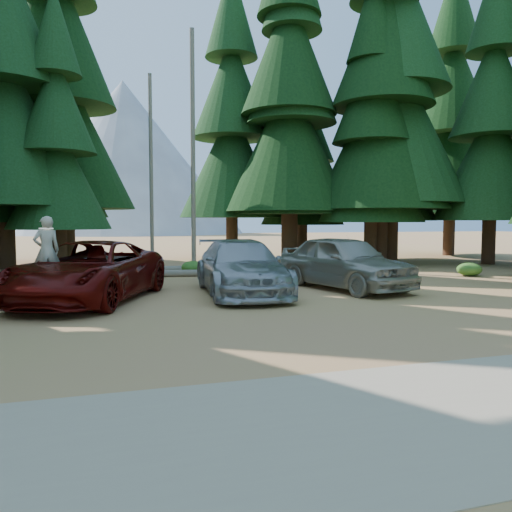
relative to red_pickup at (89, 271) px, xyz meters
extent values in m
plane|color=tan|center=(4.07, -3.21, -0.84)|extent=(160.00, 160.00, 0.00)
cube|color=tan|center=(4.07, -9.71, -0.84)|extent=(26.00, 3.50, 0.01)
cylinder|color=#74695D|center=(4.87, 11.29, 5.16)|extent=(0.24, 0.24, 12.00)
cylinder|color=#74695D|center=(2.87, 12.79, 4.16)|extent=(0.20, 0.20, 10.00)
cone|color=gray|center=(4.07, 81.79, 13.16)|extent=(44.00, 44.00, 28.00)
cone|color=gray|center=(-3.93, 91.79, 9.16)|extent=(36.00, 36.00, 20.00)
imported|color=#570A07|center=(0.00, 0.00, 0.00)|extent=(4.92, 6.66, 1.68)
imported|color=#A6A8AE|center=(4.42, 0.16, -0.02)|extent=(2.70, 5.82, 1.65)
imported|color=#A8A395|center=(7.97, 0.28, 0.05)|extent=(3.32, 5.58, 1.78)
imported|color=beige|center=(-1.04, -0.33, 0.61)|extent=(0.76, 0.60, 1.81)
cylinder|color=white|center=(-1.04, -0.28, 1.20)|extent=(0.36, 0.36, 0.04)
cylinder|color=#74695D|center=(2.93, 7.23, -0.70)|extent=(4.02, 0.80, 0.29)
cylinder|color=#74695D|center=(3.68, 5.39, -0.70)|extent=(3.36, 0.81, 0.28)
cylinder|color=#74695D|center=(8.11, 4.66, -0.70)|extent=(4.26, 1.13, 0.27)
ellipsoid|color=#2D5F1C|center=(-2.01, 4.48, -0.60)|extent=(0.88, 0.88, 0.48)
ellipsoid|color=#2D5F1C|center=(1.79, 4.59, -0.53)|extent=(1.13, 1.13, 0.62)
ellipsoid|color=#2D5F1C|center=(4.00, 6.44, -0.57)|extent=(0.99, 0.99, 0.55)
ellipsoid|color=#2D5F1C|center=(7.48, 3.47, -0.48)|extent=(1.31, 1.31, 0.72)
ellipsoid|color=#2D5F1C|center=(11.44, 6.79, -0.55)|extent=(1.07, 1.07, 0.59)
ellipsoid|color=#2D5F1C|center=(14.64, 2.29, -0.57)|extent=(0.98, 0.98, 0.54)
camera|label=1|loc=(0.44, -14.53, 1.39)|focal=35.00mm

